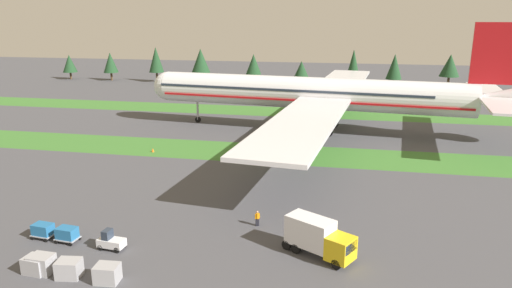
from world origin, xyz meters
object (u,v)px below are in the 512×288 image
(airliner, at_px, (323,93))
(uld_container_1, at_px, (42,264))
(uld_container_3, at_px, (69,269))
(taxiway_marker_0, at_px, (153,150))
(cargo_dolly_lead, at_px, (67,233))
(baggage_tug, at_px, (111,241))
(ground_crew_marshaller, at_px, (257,218))
(uld_container_2, at_px, (107,274))
(cargo_dolly_second, at_px, (43,230))
(taxiway_marker_1, at_px, (259,160))
(uld_container_0, at_px, (36,265))
(catering_truck, at_px, (318,237))

(airliner, distance_m, uld_container_1, 61.30)
(uld_container_3, xyz_separation_m, taxiway_marker_0, (-8.27, 37.52, -0.49))
(cargo_dolly_lead, bearing_deg, uld_container_3, 39.41)
(baggage_tug, bearing_deg, ground_crew_marshaller, 126.67)
(uld_container_2, height_order, taxiway_marker_0, uld_container_2)
(cargo_dolly_second, bearing_deg, taxiway_marker_1, 156.00)
(taxiway_marker_1, bearing_deg, uld_container_0, -110.68)
(uld_container_3, distance_m, taxiway_marker_0, 38.42)
(airliner, distance_m, cargo_dolly_lead, 56.50)
(cargo_dolly_second, relative_size, uld_container_1, 1.17)
(uld_container_0, relative_size, taxiway_marker_1, 4.03)
(catering_truck, height_order, uld_container_0, catering_truck)
(catering_truck, relative_size, ground_crew_marshaller, 4.13)
(uld_container_2, bearing_deg, uld_container_1, 177.22)
(uld_container_1, xyz_separation_m, taxiway_marker_1, (12.87, 35.36, -0.58))
(airliner, xyz_separation_m, uld_container_2, (-14.80, -57.43, -6.68))
(ground_crew_marshaller, bearing_deg, uld_container_3, 12.34)
(uld_container_1, bearing_deg, uld_container_0, -169.49)
(catering_truck, height_order, uld_container_3, catering_truck)
(taxiway_marker_0, bearing_deg, uld_container_2, -72.43)
(ground_crew_marshaller, relative_size, taxiway_marker_0, 2.75)
(cargo_dolly_second, distance_m, uld_container_0, 6.97)
(uld_container_1, xyz_separation_m, taxiway_marker_0, (-5.49, 37.29, -0.51))
(catering_truck, bearing_deg, cargo_dolly_lead, -55.48)
(uld_container_2, relative_size, taxiway_marker_0, 3.16)
(airliner, bearing_deg, cargo_dolly_second, 160.14)
(baggage_tug, height_order, taxiway_marker_0, baggage_tug)
(airliner, distance_m, cargo_dolly_second, 57.44)
(uld_container_0, distance_m, taxiway_marker_1, 37.91)
(baggage_tug, height_order, taxiway_marker_1, baggage_tug)
(ground_crew_marshaller, bearing_deg, taxiway_marker_0, -78.01)
(cargo_dolly_lead, distance_m, uld_container_2, 9.61)
(taxiway_marker_1, bearing_deg, cargo_dolly_lead, -115.20)
(ground_crew_marshaller, distance_m, uld_container_0, 21.75)
(taxiway_marker_0, bearing_deg, uld_container_0, -82.43)
(airliner, xyz_separation_m, cargo_dolly_second, (-25.23, -51.18, -6.55))
(ground_crew_marshaller, bearing_deg, uld_container_2, 21.00)
(cargo_dolly_lead, relative_size, taxiway_marker_0, 3.70)
(airliner, relative_size, ground_crew_marshaller, 50.46)
(ground_crew_marshaller, relative_size, uld_container_3, 0.87)
(ground_crew_marshaller, relative_size, uld_container_1, 0.87)
(taxiway_marker_0, bearing_deg, uld_container_3, -77.57)
(cargo_dolly_second, xyz_separation_m, taxiway_marker_0, (-1.49, 31.36, -0.60))
(cargo_dolly_second, relative_size, catering_truck, 0.33)
(ground_crew_marshaller, xyz_separation_m, uld_container_2, (-10.49, -13.22, -0.15))
(airliner, relative_size, taxiway_marker_1, 177.04)
(uld_container_1, bearing_deg, taxiway_marker_1, 70.01)
(airliner, height_order, ground_crew_marshaller, airliner)
(uld_container_3, height_order, taxiway_marker_1, uld_container_3)
(cargo_dolly_lead, bearing_deg, airliner, 162.37)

